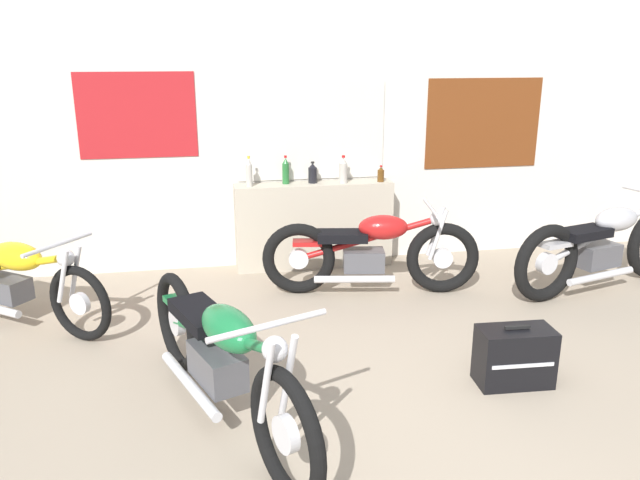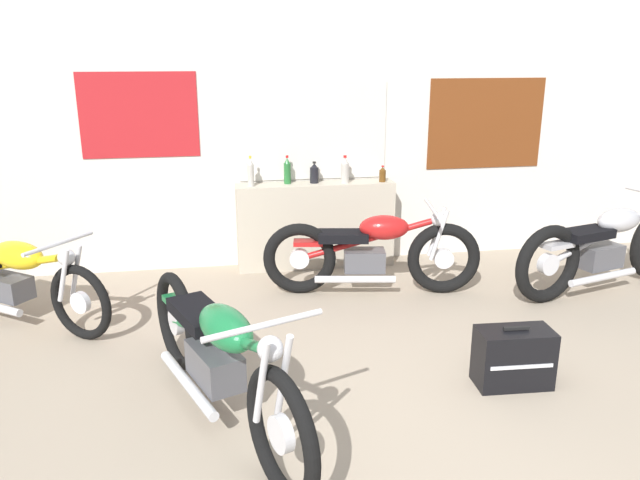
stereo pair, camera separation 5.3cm
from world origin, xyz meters
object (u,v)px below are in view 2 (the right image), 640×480
(bottle_right_center, at_px, (345,171))
(bottle_rightmost, at_px, (383,175))
(bottle_leftmost, at_px, (251,173))
(motorcycle_silver, at_px, (607,247))
(bottle_left_center, at_px, (287,171))
(motorcycle_green, at_px, (218,354))
(motorcycle_red, at_px, (372,252))
(hard_case_black, at_px, (513,357))
(motorcycle_yellow, at_px, (10,276))
(bottle_center, at_px, (314,173))

(bottle_right_center, xyz_separation_m, bottle_rightmost, (0.39, -0.01, -0.05))
(bottle_leftmost, relative_size, motorcycle_silver, 0.14)
(bottle_right_center, bearing_deg, bottle_left_center, 173.17)
(motorcycle_green, xyz_separation_m, motorcycle_red, (1.40, 1.83, -0.03))
(bottle_left_center, xyz_separation_m, motorcycle_green, (-0.75, -2.70, -0.56))
(motorcycle_red, xyz_separation_m, hard_case_black, (0.51, -1.75, -0.20))
(bottle_rightmost, relative_size, hard_case_black, 0.33)
(bottle_leftmost, distance_m, motorcycle_red, 1.43)
(motorcycle_green, bearing_deg, hard_case_black, 2.29)
(motorcycle_green, xyz_separation_m, motorcycle_yellow, (-1.62, 1.73, -0.03))
(motorcycle_yellow, bearing_deg, bottle_center, 20.04)
(bottle_leftmost, relative_size, bottle_center, 1.39)
(bottle_center, bearing_deg, bottle_leftmost, -174.97)
(bottle_leftmost, xyz_separation_m, hard_case_black, (1.52, -2.56, -0.80))
(bottle_left_center, distance_m, hard_case_black, 2.98)
(bottle_left_center, height_order, hard_case_black, bottle_left_center)
(motorcycle_green, bearing_deg, bottle_rightmost, 57.04)
(motorcycle_silver, bearing_deg, bottle_leftmost, 160.61)
(bottle_leftmost, xyz_separation_m, bottle_left_center, (0.36, 0.06, -0.01))
(motorcycle_red, bearing_deg, motorcycle_green, -127.46)
(motorcycle_yellow, bearing_deg, hard_case_black, -25.10)
(bottle_right_center, bearing_deg, motorcycle_red, -84.36)
(bottle_rightmost, bearing_deg, bottle_left_center, 175.53)
(bottle_right_center, xyz_separation_m, motorcycle_yellow, (-2.94, -0.90, -0.59))
(bottle_right_center, distance_m, motorcycle_green, 3.00)
(bottle_rightmost, xyz_separation_m, motorcycle_green, (-1.70, -2.63, -0.51))
(motorcycle_red, bearing_deg, bottle_left_center, 126.39)
(bottle_leftmost, height_order, motorcycle_green, bottle_leftmost)
(motorcycle_green, relative_size, motorcycle_yellow, 1.21)
(motorcycle_green, relative_size, motorcycle_silver, 1.03)
(bottle_leftmost, bearing_deg, hard_case_black, -59.32)
(bottle_rightmost, height_order, motorcycle_green, bottle_rightmost)
(motorcycle_red, bearing_deg, bottle_leftmost, 141.21)
(bottle_rightmost, bearing_deg, bottle_right_center, 179.03)
(bottle_center, bearing_deg, motorcycle_red, -66.47)
(bottle_right_center, relative_size, motorcycle_yellow, 0.16)
(bottle_leftmost, height_order, bottle_rightmost, bottle_leftmost)
(bottle_center, relative_size, bottle_right_center, 0.77)
(bottle_center, bearing_deg, hard_case_black, -71.28)
(motorcycle_silver, distance_m, motorcycle_red, 2.15)
(bottle_left_center, relative_size, bottle_right_center, 1.02)
(bottle_rightmost, distance_m, motorcycle_yellow, 3.49)
(bottle_left_center, distance_m, motorcycle_green, 2.86)
(motorcycle_red, bearing_deg, motorcycle_yellow, -178.19)
(bottle_leftmost, distance_m, motorcycle_silver, 3.38)
(bottle_left_center, distance_m, bottle_center, 0.27)
(bottle_center, height_order, motorcycle_green, bottle_center)
(bottle_center, relative_size, motorcycle_silver, 0.10)
(motorcycle_silver, xyz_separation_m, motorcycle_red, (-2.13, 0.29, -0.02))
(motorcycle_yellow, bearing_deg, motorcycle_silver, -2.18)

